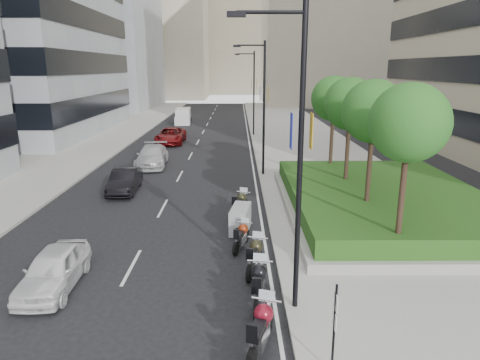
{
  "coord_description": "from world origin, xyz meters",
  "views": [
    {
      "loc": [
        2.53,
        -10.83,
        7.31
      ],
      "look_at": [
        2.64,
        9.31,
        2.0
      ],
      "focal_mm": 32.0,
      "sensor_mm": 36.0,
      "label": 1
    }
  ],
  "objects_px": {
    "car_a": "(54,269)",
    "motorcycle_4": "(242,236)",
    "motorcycle_1": "(261,329)",
    "car_d": "(171,136)",
    "parking_sign": "(334,325)",
    "motorcycle_6": "(240,204)",
    "lamp_post_0": "(295,150)",
    "lamp_post_2": "(252,89)",
    "motorcycle_2": "(259,285)",
    "motorcycle_3": "(255,256)",
    "delivery_van": "(183,117)",
    "car_b": "(125,181)",
    "car_c": "(152,156)",
    "motorcycle_5": "(240,219)",
    "lamp_post_1": "(262,102)"
  },
  "relations": [
    {
      "from": "motorcycle_5",
      "to": "lamp_post_1",
      "type": "bearing_deg",
      "value": 0.7
    },
    {
      "from": "parking_sign",
      "to": "motorcycle_6",
      "type": "distance_m",
      "value": 12.04
    },
    {
      "from": "lamp_post_2",
      "to": "motorcycle_1",
      "type": "xyz_separation_m",
      "value": [
        -1.01,
        -36.99,
        -4.41
      ]
    },
    {
      "from": "lamp_post_0",
      "to": "motorcycle_2",
      "type": "height_order",
      "value": "lamp_post_0"
    },
    {
      "from": "motorcycle_3",
      "to": "lamp_post_2",
      "type": "bearing_deg",
      "value": 12.89
    },
    {
      "from": "lamp_post_1",
      "to": "car_d",
      "type": "relative_size",
      "value": 1.62
    },
    {
      "from": "lamp_post_1",
      "to": "motorcycle_3",
      "type": "xyz_separation_m",
      "value": [
        -0.99,
        -14.35,
        -4.46
      ]
    },
    {
      "from": "parking_sign",
      "to": "lamp_post_0",
      "type": "bearing_deg",
      "value": 102.33
    },
    {
      "from": "motorcycle_5",
      "to": "car_a",
      "type": "distance_m",
      "value": 8.23
    },
    {
      "from": "motorcycle_1",
      "to": "car_d",
      "type": "distance_m",
      "value": 33.05
    },
    {
      "from": "motorcycle_3",
      "to": "motorcycle_4",
      "type": "relative_size",
      "value": 1.16
    },
    {
      "from": "motorcycle_6",
      "to": "car_c",
      "type": "bearing_deg",
      "value": 50.38
    },
    {
      "from": "motorcycle_6",
      "to": "car_a",
      "type": "relative_size",
      "value": 0.54
    },
    {
      "from": "motorcycle_6",
      "to": "motorcycle_4",
      "type": "bearing_deg",
      "value": -159.37
    },
    {
      "from": "car_a",
      "to": "motorcycle_4",
      "type": "bearing_deg",
      "value": 25.4
    },
    {
      "from": "car_a",
      "to": "car_d",
      "type": "relative_size",
      "value": 0.72
    },
    {
      "from": "motorcycle_1",
      "to": "lamp_post_0",
      "type": "bearing_deg",
      "value": -9.39
    },
    {
      "from": "lamp_post_2",
      "to": "parking_sign",
      "type": "relative_size",
      "value": 3.6
    },
    {
      "from": "motorcycle_1",
      "to": "motorcycle_6",
      "type": "height_order",
      "value": "motorcycle_1"
    },
    {
      "from": "lamp_post_1",
      "to": "car_d",
      "type": "xyz_separation_m",
      "value": [
        -8.23,
        13.26,
        -4.29
      ]
    },
    {
      "from": "motorcycle_1",
      "to": "car_d",
      "type": "bearing_deg",
      "value": 30.17
    },
    {
      "from": "motorcycle_1",
      "to": "car_b",
      "type": "bearing_deg",
      "value": 43.68
    },
    {
      "from": "parking_sign",
      "to": "delivery_van",
      "type": "distance_m",
      "value": 49.52
    },
    {
      "from": "car_c",
      "to": "delivery_van",
      "type": "relative_size",
      "value": 1.09
    },
    {
      "from": "motorcycle_2",
      "to": "motorcycle_3",
      "type": "distance_m",
      "value": 2.28
    },
    {
      "from": "lamp_post_2",
      "to": "motorcycle_4",
      "type": "distance_m",
      "value": 30.65
    },
    {
      "from": "motorcycle_2",
      "to": "motorcycle_3",
      "type": "relative_size",
      "value": 1.11
    },
    {
      "from": "parking_sign",
      "to": "motorcycle_2",
      "type": "height_order",
      "value": "parking_sign"
    },
    {
      "from": "parking_sign",
      "to": "car_a",
      "type": "relative_size",
      "value": 0.63
    },
    {
      "from": "motorcycle_2",
      "to": "car_a",
      "type": "height_order",
      "value": "car_a"
    },
    {
      "from": "parking_sign",
      "to": "car_b",
      "type": "xyz_separation_m",
      "value": [
        -9.08,
        16.12,
        -0.76
      ]
    },
    {
      "from": "motorcycle_6",
      "to": "lamp_post_0",
      "type": "bearing_deg",
      "value": -150.31
    },
    {
      "from": "lamp_post_0",
      "to": "motorcycle_4",
      "type": "relative_size",
      "value": 4.67
    },
    {
      "from": "lamp_post_1",
      "to": "car_b",
      "type": "xyz_separation_m",
      "value": [
        -8.42,
        -3.88,
        -4.37
      ]
    },
    {
      "from": "lamp_post_0",
      "to": "lamp_post_2",
      "type": "relative_size",
      "value": 1.0
    },
    {
      "from": "lamp_post_0",
      "to": "motorcycle_2",
      "type": "relative_size",
      "value": 3.63
    },
    {
      "from": "car_c",
      "to": "parking_sign",
      "type": "bearing_deg",
      "value": -72.66
    },
    {
      "from": "lamp_post_0",
      "to": "car_d",
      "type": "xyz_separation_m",
      "value": [
        -8.23,
        30.26,
        -4.29
      ]
    },
    {
      "from": "motorcycle_2",
      "to": "car_c",
      "type": "height_order",
      "value": "car_c"
    },
    {
      "from": "motorcycle_1",
      "to": "car_b",
      "type": "xyz_separation_m",
      "value": [
        -7.41,
        15.11,
        0.03
      ]
    },
    {
      "from": "parking_sign",
      "to": "motorcycle_4",
      "type": "bearing_deg",
      "value": 105.29
    },
    {
      "from": "parking_sign",
      "to": "car_b",
      "type": "bearing_deg",
      "value": 119.39
    },
    {
      "from": "lamp_post_0",
      "to": "motorcycle_6",
      "type": "xyz_separation_m",
      "value": [
        -1.5,
        8.81,
        -4.46
      ]
    },
    {
      "from": "lamp_post_2",
      "to": "motorcycle_2",
      "type": "xyz_separation_m",
      "value": [
        -0.96,
        -34.63,
        -4.4
      ]
    },
    {
      "from": "car_b",
      "to": "car_d",
      "type": "xyz_separation_m",
      "value": [
        0.19,
        17.14,
        0.08
      ]
    },
    {
      "from": "parking_sign",
      "to": "delivery_van",
      "type": "bearing_deg",
      "value": 101.11
    },
    {
      "from": "lamp_post_1",
      "to": "motorcycle_2",
      "type": "bearing_deg",
      "value": -93.31
    },
    {
      "from": "car_d",
      "to": "motorcycle_3",
      "type": "bearing_deg",
      "value": -75.34
    },
    {
      "from": "motorcycle_2",
      "to": "lamp_post_0",
      "type": "bearing_deg",
      "value": -104.37
    },
    {
      "from": "lamp_post_0",
      "to": "car_b",
      "type": "xyz_separation_m",
      "value": [
        -8.42,
        13.12,
        -4.37
      ]
    }
  ]
}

